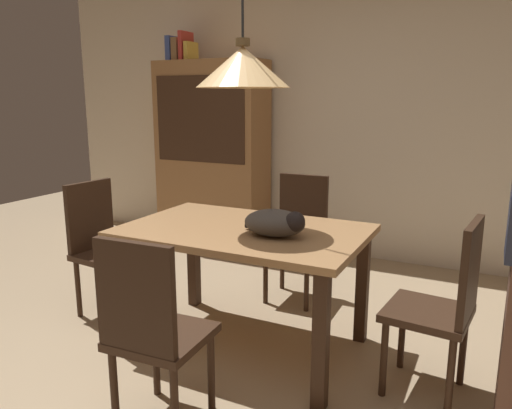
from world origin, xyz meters
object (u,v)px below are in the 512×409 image
chair_right_side (445,301)px  book_red_tall (186,46)px  hutch_bookcase (212,159)px  book_blue_wide (174,49)px  book_brown_thick (181,50)px  chair_near_front (152,327)px  pendant_lamp (243,67)px  cat_sleeping (276,223)px  dining_table (244,245)px  chair_far_back (298,231)px  book_yellow_short (191,51)px  chair_left_side (102,242)px

chair_right_side → book_red_tall: (-2.69, 1.77, 1.48)m
hutch_bookcase → chair_right_side: bearing=-36.2°
book_blue_wide → book_brown_thick: book_blue_wide is taller
chair_right_side → chair_near_front: bearing=-142.3°
pendant_lamp → book_brown_thick: size_ratio=5.42×
chair_near_front → book_blue_wide: book_blue_wide is taller
book_red_tall → cat_sleeping: bearing=-45.5°
book_brown_thick → dining_table: bearing=-47.2°
chair_far_back → book_red_tall: size_ratio=3.32×
dining_table → book_red_tall: (-1.56, 1.76, 1.34)m
book_blue_wide → book_brown_thick: bearing=0.0°
chair_near_front → book_blue_wide: bearing=122.9°
book_brown_thick → book_yellow_short: (0.12, 0.00, -0.02)m
dining_table → chair_near_front: 0.89m
dining_table → chair_far_back: chair_far_back is taller
chair_far_back → cat_sleeping: chair_far_back is taller
dining_table → cat_sleeping: size_ratio=3.56×
hutch_bookcase → book_yellow_short: 1.07m
cat_sleeping → book_yellow_short: size_ratio=1.97×
chair_near_front → book_yellow_short: book_yellow_short is taller
chair_left_side → hutch_bookcase: 1.80m
book_red_tall → book_yellow_short: book_red_tall is taller
book_blue_wide → book_red_tall: book_red_tall is taller
dining_table → chair_right_side: (1.13, -0.01, -0.14)m
book_yellow_short → cat_sleeping: bearing=-46.4°
dining_table → pendant_lamp: size_ratio=1.08×
chair_near_front → book_yellow_short: bearing=119.8°
pendant_lamp → book_yellow_short: 2.33m
chair_far_back → cat_sleeping: (0.24, -0.95, 0.32)m
book_red_tall → pendant_lamp: bearing=-48.4°
book_brown_thick → pendant_lamp: bearing=-47.2°
chair_far_back → book_blue_wide: book_blue_wide is taller
dining_table → chair_left_side: size_ratio=1.51×
chair_left_side → book_red_tall: size_ratio=3.32×
chair_left_side → book_red_tall: book_red_tall is taller
chair_right_side → book_blue_wide: size_ratio=3.88×
chair_left_side → chair_near_front: bearing=-38.1°
hutch_bookcase → book_blue_wide: book_blue_wide is taller
book_brown_thick → chair_left_side: bearing=-74.0°
cat_sleeping → chair_left_side: bearing=176.5°
chair_far_back → chair_right_side: bearing=-38.1°
chair_right_side → book_red_tall: book_red_tall is taller
hutch_bookcase → chair_near_front: bearing=-64.0°
chair_left_side → chair_right_side: 2.26m
chair_far_back → hutch_bookcase: size_ratio=0.50×
chair_near_front → chair_right_side: bearing=37.7°
dining_table → chair_near_front: (0.00, -0.88, -0.14)m
dining_table → chair_near_front: size_ratio=1.51×
book_brown_thick → book_yellow_short: bearing=0.0°
book_yellow_short → chair_right_side: bearing=-33.9°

